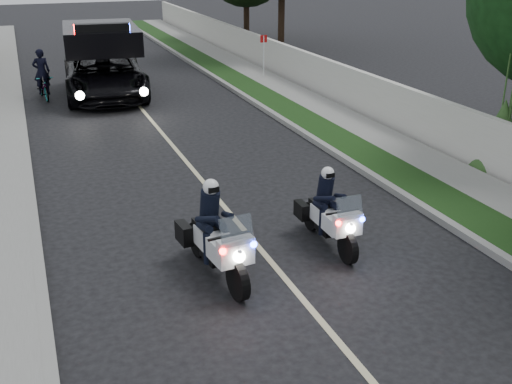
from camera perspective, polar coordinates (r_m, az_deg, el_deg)
ground at (r=11.17m, az=2.53°, el=-7.84°), size 120.00×120.00×0.00m
curb_right at (r=21.22m, az=2.00°, el=7.02°), size 0.20×60.00×0.15m
grass_verge at (r=21.49m, az=3.74°, el=7.19°), size 1.20×60.00×0.16m
sidewalk_right at (r=22.05m, az=6.84°, el=7.46°), size 1.40×60.00×0.16m
property_wall at (r=22.37m, az=9.22°, el=9.31°), size 0.22×60.00×1.50m
curb_left at (r=19.64m, az=-20.69°, el=4.36°), size 0.20×60.00×0.15m
lane_marking at (r=20.05m, az=-8.92°, el=5.66°), size 0.12×50.00×0.01m
police_moto_left at (r=11.23m, az=-3.69°, el=-7.70°), size 0.97×2.20×1.81m
police_moto_right at (r=12.36m, az=6.68°, el=-4.87°), size 0.67×1.89×1.61m
police_suv at (r=25.31m, az=-13.73°, el=8.70°), size 3.46×6.65×3.13m
bicycle at (r=25.43m, az=-19.04°, el=8.19°), size 0.84×1.82×0.92m
cyclist at (r=25.43m, az=-19.04°, el=8.19°), size 0.64×0.43×1.73m
sign_post at (r=27.42m, az=0.70°, el=10.31°), size 0.33×0.33×2.04m
pampas_far at (r=17.61m, az=21.41°, el=2.05°), size 1.96×1.96×4.22m
tree_right_d at (r=35.19m, az=2.33°, el=12.90°), size 10.30×10.30×12.99m
tree_right_e at (r=40.32m, az=-0.88°, el=14.08°), size 6.10×6.10×8.96m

